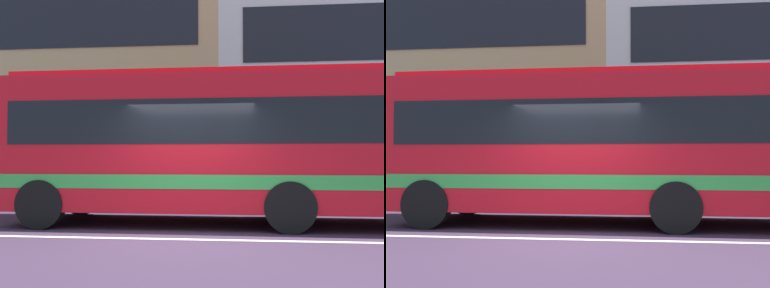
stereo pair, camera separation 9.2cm
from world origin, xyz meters
TOP-DOWN VIEW (x-y plane):
  - ground_plane at (0.00, 0.00)m, footprint 160.00×160.00m
  - lane_centre_line at (0.00, 0.00)m, footprint 60.00×0.16m
  - hedge_row_far at (-2.02, 5.37)m, footprint 14.09×1.10m
  - apartment_block_left at (-9.40, 13.20)m, footprint 19.12×8.19m
  - transit_bus at (1.28, 2.06)m, footprint 10.74×2.80m

SIDE VIEW (x-z plane):
  - ground_plane at x=0.00m, z-range 0.00..0.00m
  - lane_centre_line at x=0.00m, z-range 0.00..0.01m
  - hedge_row_far at x=-2.02m, z-range 0.00..0.96m
  - transit_bus at x=1.28m, z-range 0.17..3.42m
  - apartment_block_left at x=-9.40m, z-range 0.00..11.95m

